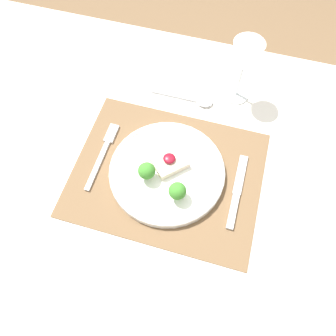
{
  "coord_description": "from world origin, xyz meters",
  "views": [
    {
      "loc": [
        0.1,
        -0.34,
        1.46
      ],
      "look_at": [
        0.0,
        0.0,
        0.77
      ],
      "focal_mm": 35.0,
      "sensor_mm": 36.0,
      "label": 1
    }
  ],
  "objects": [
    {
      "name": "ground_plane",
      "position": [
        0.0,
        0.0,
        0.0
      ],
      "size": [
        8.0,
        8.0,
        0.0
      ],
      "primitive_type": "plane",
      "color": "brown"
    },
    {
      "name": "spoon",
      "position": [
        0.01,
        0.24,
        0.75
      ],
      "size": [
        0.18,
        0.04,
        0.01
      ],
      "rotation": [
        0.0,
        0.0,
        0.03
      ],
      "color": "#B2B2B7",
      "rests_on": "dining_table"
    },
    {
      "name": "fork",
      "position": [
        -0.17,
        0.02,
        0.75
      ],
      "size": [
        0.02,
        0.19,
        0.01
      ],
      "rotation": [
        0.0,
        0.0,
        0.03
      ],
      "color": "#B2B2B7",
      "rests_on": "placemat"
    },
    {
      "name": "knife",
      "position": [
        0.17,
        -0.01,
        0.75
      ],
      "size": [
        0.02,
        0.19,
        0.01
      ],
      "rotation": [
        0.0,
        0.0,
        -0.04
      ],
      "color": "#B2B2B7",
      "rests_on": "placemat"
    },
    {
      "name": "placemat",
      "position": [
        0.0,
        0.0,
        0.74
      ],
      "size": [
        0.45,
        0.36,
        0.0
      ],
      "primitive_type": "cube",
      "color": "brown",
      "rests_on": "dining_table"
    },
    {
      "name": "wine_glass_near",
      "position": [
        0.12,
        0.29,
        0.87
      ],
      "size": [
        0.08,
        0.08,
        0.18
      ],
      "color": "white",
      "rests_on": "dining_table"
    },
    {
      "name": "dinner_plate",
      "position": [
        0.0,
        0.0,
        0.76
      ],
      "size": [
        0.28,
        0.28,
        0.07
      ],
      "color": "white",
      "rests_on": "placemat"
    },
    {
      "name": "dining_table",
      "position": [
        0.0,
        0.0,
        0.65
      ],
      "size": [
        1.46,
        0.96,
        0.74
      ],
      "color": "white",
      "rests_on": "ground_plane"
    }
  ]
}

